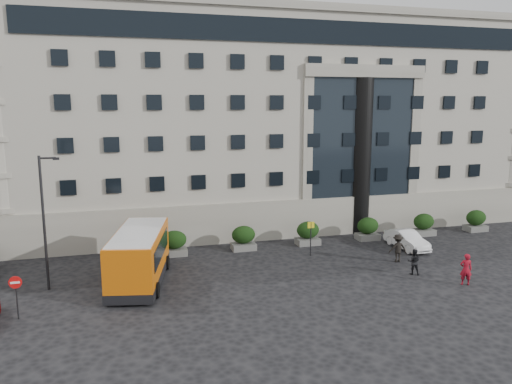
% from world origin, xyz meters
% --- Properties ---
extents(ground, '(120.00, 120.00, 0.00)m').
position_xyz_m(ground, '(0.00, 0.00, 0.00)').
color(ground, black).
rests_on(ground, ground).
extents(civic_building, '(44.00, 24.00, 18.00)m').
position_xyz_m(civic_building, '(6.00, 22.00, 9.00)').
color(civic_building, '#A7A294').
rests_on(civic_building, ground).
extents(entrance_column, '(1.80, 1.80, 13.00)m').
position_xyz_m(entrance_column, '(12.00, 10.30, 6.50)').
color(entrance_column, black).
rests_on(entrance_column, ground).
extents(hedge_a, '(1.80, 1.26, 1.84)m').
position_xyz_m(hedge_a, '(-4.00, 7.80, 0.93)').
color(hedge_a, '#585856').
rests_on(hedge_a, ground).
extents(hedge_b, '(1.80, 1.26, 1.84)m').
position_xyz_m(hedge_b, '(1.20, 7.80, 0.93)').
color(hedge_b, '#585856').
rests_on(hedge_b, ground).
extents(hedge_c, '(1.80, 1.26, 1.84)m').
position_xyz_m(hedge_c, '(6.40, 7.80, 0.93)').
color(hedge_c, '#585856').
rests_on(hedge_c, ground).
extents(hedge_d, '(1.80, 1.26, 1.84)m').
position_xyz_m(hedge_d, '(11.60, 7.80, 0.93)').
color(hedge_d, '#585856').
rests_on(hedge_d, ground).
extents(hedge_e, '(1.80, 1.26, 1.84)m').
position_xyz_m(hedge_e, '(16.80, 7.80, 0.93)').
color(hedge_e, '#585856').
rests_on(hedge_e, ground).
extents(hedge_f, '(1.80, 1.26, 1.84)m').
position_xyz_m(hedge_f, '(22.00, 7.80, 0.93)').
color(hedge_f, '#585856').
rests_on(hedge_f, ground).
extents(street_lamp, '(1.16, 0.18, 8.00)m').
position_xyz_m(street_lamp, '(-11.94, 3.00, 4.37)').
color(street_lamp, '#262628').
rests_on(street_lamp, ground).
extents(bus_stop_sign, '(0.50, 0.08, 2.52)m').
position_xyz_m(bus_stop_sign, '(5.50, 5.00, 1.73)').
color(bus_stop_sign, '#262628').
rests_on(bus_stop_sign, ground).
extents(no_entry_sign, '(0.64, 0.16, 2.32)m').
position_xyz_m(no_entry_sign, '(-13.00, -1.04, 1.65)').
color(no_entry_sign, '#262628').
rests_on(no_entry_sign, ground).
extents(minibus, '(4.33, 8.25, 3.27)m').
position_xyz_m(minibus, '(-6.70, 2.70, 1.80)').
color(minibus, '#CD5B09').
rests_on(minibus, ground).
extents(red_truck, '(3.63, 5.92, 2.97)m').
position_xyz_m(red_truck, '(-16.40, 16.67, 1.52)').
color(red_truck, maroon).
rests_on(red_truck, ground).
extents(parked_car_d, '(2.73, 4.82, 1.27)m').
position_xyz_m(parked_car_d, '(-13.59, 13.33, 0.64)').
color(parked_car_d, black).
rests_on(parked_car_d, ground).
extents(white_taxi, '(1.63, 4.29, 1.40)m').
position_xyz_m(white_taxi, '(13.24, 4.70, 0.70)').
color(white_taxi, white).
rests_on(white_taxi, ground).
extents(pedestrian_a, '(0.84, 0.71, 1.96)m').
position_xyz_m(pedestrian_a, '(12.38, -3.06, 0.98)').
color(pedestrian_a, maroon).
rests_on(pedestrian_a, ground).
extents(pedestrian_b, '(1.02, 0.95, 1.68)m').
position_xyz_m(pedestrian_b, '(10.42, -0.53, 0.84)').
color(pedestrian_b, black).
rests_on(pedestrian_b, ground).
extents(pedestrian_c, '(1.33, 0.83, 1.97)m').
position_xyz_m(pedestrian_c, '(10.82, 2.06, 0.98)').
color(pedestrian_c, black).
rests_on(pedestrian_c, ground).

